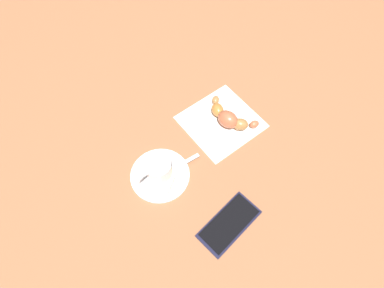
{
  "coord_description": "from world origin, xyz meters",
  "views": [
    {
      "loc": [
        0.24,
        0.33,
        0.69
      ],
      "look_at": [
        0.02,
        0.0,
        0.02
      ],
      "focal_mm": 30.06,
      "sensor_mm": 36.0,
      "label": 1
    }
  ],
  "objects_px": {
    "espresso_cup": "(158,169)",
    "sugar_packet": "(170,180)",
    "napkin": "(221,122)",
    "cell_phone": "(229,223)",
    "teaspoon": "(165,174)",
    "saucer": "(160,175)",
    "croissant": "(228,117)"
  },
  "relations": [
    {
      "from": "espresso_cup",
      "to": "sugar_packet",
      "type": "bearing_deg",
      "value": 116.4
    },
    {
      "from": "napkin",
      "to": "cell_phone",
      "type": "relative_size",
      "value": 1.18
    },
    {
      "from": "teaspoon",
      "to": "sugar_packet",
      "type": "xyz_separation_m",
      "value": [
        -0.0,
        0.02,
        0.0
      ]
    },
    {
      "from": "napkin",
      "to": "sugar_packet",
      "type": "bearing_deg",
      "value": 18.86
    },
    {
      "from": "teaspoon",
      "to": "saucer",
      "type": "bearing_deg",
      "value": -38.44
    },
    {
      "from": "saucer",
      "to": "napkin",
      "type": "xyz_separation_m",
      "value": [
        -0.21,
        -0.04,
        -0.0
      ]
    },
    {
      "from": "espresso_cup",
      "to": "teaspoon",
      "type": "height_order",
      "value": "espresso_cup"
    },
    {
      "from": "sugar_packet",
      "to": "saucer",
      "type": "bearing_deg",
      "value": 76.57
    },
    {
      "from": "napkin",
      "to": "cell_phone",
      "type": "height_order",
      "value": "cell_phone"
    },
    {
      "from": "napkin",
      "to": "saucer",
      "type": "bearing_deg",
      "value": 10.91
    },
    {
      "from": "cell_phone",
      "to": "napkin",
      "type": "bearing_deg",
      "value": -123.32
    },
    {
      "from": "saucer",
      "to": "croissant",
      "type": "distance_m",
      "value": 0.23
    },
    {
      "from": "teaspoon",
      "to": "napkin",
      "type": "bearing_deg",
      "value": -166.71
    },
    {
      "from": "saucer",
      "to": "teaspoon",
      "type": "bearing_deg",
      "value": 141.56
    },
    {
      "from": "espresso_cup",
      "to": "sugar_packet",
      "type": "height_order",
      "value": "espresso_cup"
    },
    {
      "from": "croissant",
      "to": "saucer",
      "type": "bearing_deg",
      "value": 7.86
    },
    {
      "from": "sugar_packet",
      "to": "croissant",
      "type": "height_order",
      "value": "croissant"
    },
    {
      "from": "saucer",
      "to": "cell_phone",
      "type": "xyz_separation_m",
      "value": [
        -0.06,
        0.18,
        -0.0
      ]
    },
    {
      "from": "cell_phone",
      "to": "espresso_cup",
      "type": "bearing_deg",
      "value": -70.36
    },
    {
      "from": "sugar_packet",
      "to": "cell_phone",
      "type": "relative_size",
      "value": 0.39
    },
    {
      "from": "croissant",
      "to": "teaspoon",
      "type": "bearing_deg",
      "value": 10.0
    },
    {
      "from": "saucer",
      "to": "sugar_packet",
      "type": "distance_m",
      "value": 0.03
    },
    {
      "from": "espresso_cup",
      "to": "cell_phone",
      "type": "distance_m",
      "value": 0.2
    },
    {
      "from": "espresso_cup",
      "to": "teaspoon",
      "type": "distance_m",
      "value": 0.03
    },
    {
      "from": "napkin",
      "to": "croissant",
      "type": "height_order",
      "value": "croissant"
    },
    {
      "from": "espresso_cup",
      "to": "napkin",
      "type": "xyz_separation_m",
      "value": [
        -0.21,
        -0.04,
        -0.03
      ]
    },
    {
      "from": "espresso_cup",
      "to": "cell_phone",
      "type": "height_order",
      "value": "espresso_cup"
    },
    {
      "from": "saucer",
      "to": "napkin",
      "type": "distance_m",
      "value": 0.21
    },
    {
      "from": "saucer",
      "to": "croissant",
      "type": "height_order",
      "value": "croissant"
    },
    {
      "from": "sugar_packet",
      "to": "napkin",
      "type": "relative_size",
      "value": 0.33
    },
    {
      "from": "saucer",
      "to": "cell_phone",
      "type": "bearing_deg",
      "value": 108.89
    },
    {
      "from": "teaspoon",
      "to": "napkin",
      "type": "relative_size",
      "value": 0.79
    }
  ]
}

